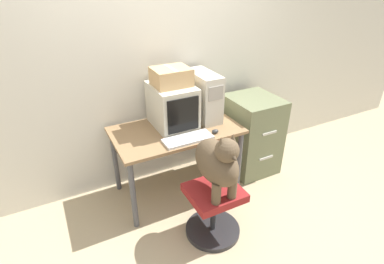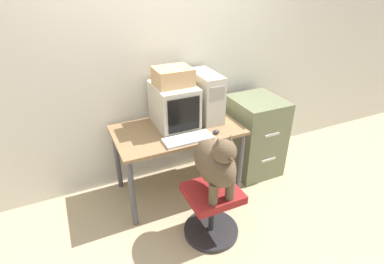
% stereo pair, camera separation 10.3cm
% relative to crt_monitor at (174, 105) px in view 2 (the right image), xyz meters
% --- Properties ---
extents(ground_plane, '(12.00, 12.00, 0.00)m').
position_rel_crt_monitor_xyz_m(ground_plane, '(-0.01, -0.45, -0.94)').
color(ground_plane, tan).
extents(wall_back, '(8.00, 0.05, 2.60)m').
position_rel_crt_monitor_xyz_m(wall_back, '(-0.01, 0.33, 0.36)').
color(wall_back, silver).
rests_on(wall_back, ground_plane).
extents(desk, '(1.22, 0.71, 0.74)m').
position_rel_crt_monitor_xyz_m(desk, '(-0.01, -0.09, -0.30)').
color(desk, olive).
rests_on(desk, ground_plane).
extents(crt_monitor, '(0.37, 0.49, 0.41)m').
position_rel_crt_monitor_xyz_m(crt_monitor, '(0.00, 0.00, 0.00)').
color(crt_monitor, beige).
rests_on(crt_monitor, desk).
extents(pc_tower, '(0.21, 0.47, 0.48)m').
position_rel_crt_monitor_xyz_m(pc_tower, '(0.35, 0.01, 0.03)').
color(pc_tower, beige).
rests_on(pc_tower, desk).
extents(keyboard, '(0.45, 0.18, 0.03)m').
position_rel_crt_monitor_xyz_m(keyboard, '(-0.00, -0.34, -0.19)').
color(keyboard, silver).
rests_on(keyboard, desk).
extents(computer_mouse, '(0.07, 0.05, 0.04)m').
position_rel_crt_monitor_xyz_m(computer_mouse, '(0.28, -0.34, -0.19)').
color(computer_mouse, '#333333').
rests_on(computer_mouse, desk).
extents(office_chair, '(0.49, 0.49, 0.48)m').
position_rel_crt_monitor_xyz_m(office_chair, '(0.02, -0.78, -0.68)').
color(office_chair, '#262628').
rests_on(office_chair, ground_plane).
extents(dog, '(0.27, 0.51, 0.58)m').
position_rel_crt_monitor_xyz_m(dog, '(0.02, -0.81, -0.17)').
color(dog, brown).
rests_on(dog, office_chair).
extents(filing_cabinet, '(0.51, 0.57, 0.88)m').
position_rel_crt_monitor_xyz_m(filing_cabinet, '(0.92, -0.10, -0.50)').
color(filing_cabinet, '#6B7251').
rests_on(filing_cabinet, ground_plane).
extents(cardboard_box, '(0.34, 0.28, 0.16)m').
position_rel_crt_monitor_xyz_m(cardboard_box, '(0.00, 0.00, 0.29)').
color(cardboard_box, tan).
rests_on(cardboard_box, crt_monitor).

